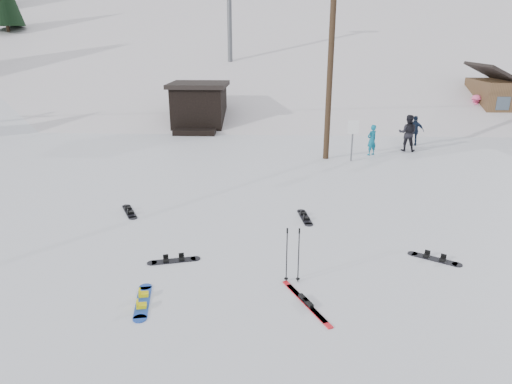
{
  "coord_description": "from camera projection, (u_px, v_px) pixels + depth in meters",
  "views": [
    {
      "loc": [
        -0.23,
        -6.59,
        5.33
      ],
      "look_at": [
        -0.79,
        4.91,
        1.4
      ],
      "focal_mm": 32.0,
      "sensor_mm": 36.0,
      "label": 1
    }
  ],
  "objects": [
    {
      "name": "ground",
      "position": [
        288.0,
        359.0,
        7.94
      ],
      "size": [
        200.0,
        200.0,
        0.0
      ],
      "primitive_type": "plane",
      "color": "white",
      "rests_on": "ground"
    },
    {
      "name": "ski_slope",
      "position": [
        279.0,
        167.0,
        63.81
      ],
      "size": [
        60.0,
        85.24,
        65.97
      ],
      "primitive_type": "cube",
      "rotation": [
        0.31,
        0.0,
        0.0
      ],
      "color": "silver",
      "rests_on": "ground"
    },
    {
      "name": "treeline_crest",
      "position": [
        280.0,
        66.0,
        89.24
      ],
      "size": [
        50.0,
        6.0,
        10.0
      ],
      "primitive_type": null,
      "color": "black",
      "rests_on": "ski_slope"
    },
    {
      "name": "utility_pole",
      "position": [
        331.0,
        53.0,
        19.57
      ],
      "size": [
        2.0,
        0.26,
        9.0
      ],
      "color": "#3A2819",
      "rests_on": "ground"
    },
    {
      "name": "trail_sign",
      "position": [
        353.0,
        133.0,
        20.22
      ],
      "size": [
        0.5,
        0.09,
        1.85
      ],
      "color": "#595B60",
      "rests_on": "ground"
    },
    {
      "name": "lift_hut",
      "position": [
        199.0,
        106.0,
        27.52
      ],
      "size": [
        3.4,
        4.1,
        2.75
      ],
      "color": "black",
      "rests_on": "ground"
    },
    {
      "name": "lift_tower_near",
      "position": [
        229.0,
        1.0,
        33.95
      ],
      "size": [
        2.2,
        0.36,
        8.0
      ],
      "color": "#595B60",
      "rests_on": "ski_slope"
    },
    {
      "name": "hero_snowboard",
      "position": [
        143.0,
        301.0,
        9.63
      ],
      "size": [
        0.5,
        1.48,
        0.11
      ],
      "rotation": [
        0.0,
        0.0,
        1.76
      ],
      "color": "#1B44B5",
      "rests_on": "ground"
    },
    {
      "name": "hero_skis",
      "position": [
        306.0,
        302.0,
        9.6
      ],
      "size": [
        0.98,
        1.79,
        0.1
      ],
      "rotation": [
        0.0,
        0.0,
        0.47
      ],
      "color": "red",
      "rests_on": "ground"
    },
    {
      "name": "ski_poles",
      "position": [
        293.0,
        255.0,
        10.26
      ],
      "size": [
        0.36,
        0.1,
        1.32
      ],
      "color": "black",
      "rests_on": "ground"
    },
    {
      "name": "board_scatter_a",
      "position": [
        174.0,
        260.0,
        11.41
      ],
      "size": [
        1.28,
        0.53,
        0.09
      ],
      "rotation": [
        0.0,
        0.0,
        0.27
      ],
      "color": "black",
      "rests_on": "ground"
    },
    {
      "name": "board_scatter_b",
      "position": [
        129.0,
        211.0,
        14.6
      ],
      "size": [
        0.81,
        1.29,
        0.1
      ],
      "rotation": [
        0.0,
        0.0,
        2.06
      ],
      "color": "black",
      "rests_on": "ground"
    },
    {
      "name": "board_scatter_d",
      "position": [
        434.0,
        259.0,
        11.5
      ],
      "size": [
        1.18,
        0.81,
        0.09
      ],
      "rotation": [
        0.0,
        0.0,
        -0.54
      ],
      "color": "black",
      "rests_on": "ground"
    },
    {
      "name": "board_scatter_f",
      "position": [
        305.0,
        217.0,
        14.14
      ],
      "size": [
        0.44,
        1.38,
        0.1
      ],
      "rotation": [
        0.0,
        0.0,
        1.73
      ],
      "color": "black",
      "rests_on": "ground"
    },
    {
      "name": "skier_teal",
      "position": [
        372.0,
        140.0,
        21.46
      ],
      "size": [
        0.63,
        0.58,
        1.44
      ],
      "primitive_type": "imported",
      "rotation": [
        0.0,
        0.0,
        3.74
      ],
      "color": "#0D6783",
      "rests_on": "ground"
    },
    {
      "name": "skier_dark",
      "position": [
        408.0,
        133.0,
        22.19
      ],
      "size": [
        1.02,
        0.89,
        1.78
      ],
      "primitive_type": "imported",
      "rotation": [
        0.0,
        0.0,
        2.85
      ],
      "color": "black",
      "rests_on": "ground"
    },
    {
      "name": "skier_pink",
      "position": [
        475.0,
        110.0,
        29.05
      ],
      "size": [
        1.38,
        1.14,
        1.86
      ],
      "primitive_type": "imported",
      "rotation": [
        0.0,
        0.0,
        3.58
      ],
      "color": "#F85790",
      "rests_on": "ground"
    },
    {
      "name": "skier_navy",
      "position": [
        415.0,
        131.0,
        23.38
      ],
      "size": [
        0.96,
        0.62,
        1.52
      ],
      "primitive_type": "imported",
      "rotation": [
        0.0,
        0.0,
        2.83
      ],
      "color": "#19253E",
      "rests_on": "ground"
    }
  ]
}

